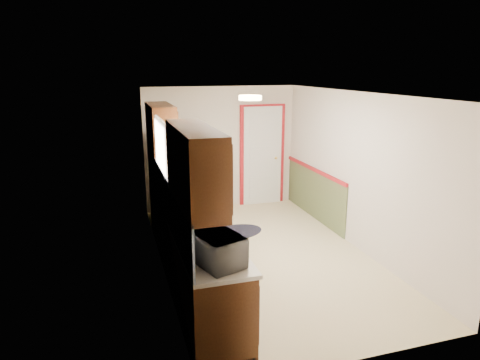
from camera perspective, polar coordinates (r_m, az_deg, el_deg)
room_shell at (r=6.14m, az=3.37°, el=0.20°), size 3.20×5.20×2.52m
kitchen_run at (r=5.68m, az=-7.47°, el=-5.24°), size 0.63×4.00×2.20m
back_wall_trim at (r=8.56m, az=4.44°, el=2.23°), size 1.12×2.30×2.08m
ceiling_fixture at (r=5.67m, az=1.37°, el=10.91°), size 0.30×0.30×0.06m
microwave at (r=4.06m, az=-3.07°, el=-8.74°), size 0.46×0.61×0.37m
refrigerator at (r=7.93m, az=-8.82°, el=0.52°), size 0.69×0.69×1.63m
rug at (r=7.38m, az=-0.82°, el=-6.99°), size 1.14×0.86×0.01m
cooktop at (r=7.09m, az=-9.25°, el=-0.06°), size 0.50×0.60×0.02m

